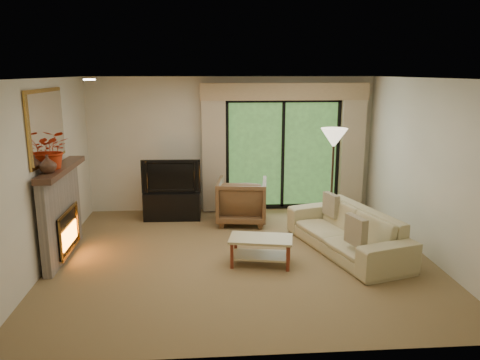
{
  "coord_description": "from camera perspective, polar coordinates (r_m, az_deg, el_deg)",
  "views": [
    {
      "loc": [
        -0.51,
        -6.51,
        2.69
      ],
      "look_at": [
        0.0,
        0.3,
        1.1
      ],
      "focal_mm": 35.0,
      "sensor_mm": 36.0,
      "label": 1
    }
  ],
  "objects": [
    {
      "name": "sofa",
      "position": [
        7.32,
        12.85,
        -6.05
      ],
      "size": [
        1.49,
        2.42,
        0.66
      ],
      "primitive_type": "imported",
      "rotation": [
        0.0,
        0.0,
        -1.28
      ],
      "color": "tan",
      "rests_on": "floor"
    },
    {
      "name": "curtain_right",
      "position": [
        9.42,
        13.49,
        3.64
      ],
      "size": [
        0.45,
        0.18,
        2.35
      ],
      "primitive_type": "cube",
      "color": "tan",
      "rests_on": "floor"
    },
    {
      "name": "pillow_far",
      "position": [
        7.83,
        11.02,
        -2.99
      ],
      "size": [
        0.2,
        0.39,
        0.37
      ],
      "primitive_type": "cube",
      "rotation": [
        0.0,
        0.0,
        0.29
      ],
      "color": "#4D3F27",
      "rests_on": "sofa"
    },
    {
      "name": "floor",
      "position": [
        7.06,
        0.18,
        -9.28
      ],
      "size": [
        5.5,
        5.5,
        0.0
      ],
      "primitive_type": "plane",
      "color": "olive",
      "rests_on": "ground"
    },
    {
      "name": "pillow_near",
      "position": [
        6.64,
        13.95,
        -6.03
      ],
      "size": [
        0.22,
        0.42,
        0.4
      ],
      "primitive_type": "cube",
      "rotation": [
        0.0,
        0.0,
        0.29
      ],
      "color": "#4D3F27",
      "rests_on": "sofa"
    },
    {
      "name": "coffee_table",
      "position": [
        6.73,
        2.55,
        -8.62
      ],
      "size": [
        0.96,
        0.65,
        0.4
      ],
      "primitive_type": null,
      "rotation": [
        0.0,
        0.0,
        -0.2
      ],
      "color": "tan",
      "rests_on": "floor"
    },
    {
      "name": "curtain_left",
      "position": [
        8.98,
        -3.2,
        3.53
      ],
      "size": [
        0.45,
        0.18,
        2.35
      ],
      "primitive_type": "cube",
      "color": "tan",
      "rests_on": "floor"
    },
    {
      "name": "wall_left",
      "position": [
        7.03,
        -22.78,
        0.66
      ],
      "size": [
        0.0,
        5.0,
        5.0
      ],
      "primitive_type": "plane",
      "rotation": [
        1.57,
        0.0,
        1.57
      ],
      "color": "beige",
      "rests_on": "ground"
    },
    {
      "name": "floor_lamp",
      "position": [
        8.38,
        11.17,
        0.29
      ],
      "size": [
        0.48,
        0.48,
        1.74
      ],
      "primitive_type": null,
      "rotation": [
        0.0,
        0.0,
        0.03
      ],
      "color": "#FAE4C2",
      "rests_on": "floor"
    },
    {
      "name": "media_console",
      "position": [
        8.83,
        -8.22,
        -3.02
      ],
      "size": [
        1.05,
        0.5,
        0.52
      ],
      "primitive_type": "cube",
      "rotation": [
        0.0,
        0.0,
        -0.03
      ],
      "color": "black",
      "rests_on": "floor"
    },
    {
      "name": "wall_right",
      "position": [
        7.41,
        21.91,
        1.34
      ],
      "size": [
        0.0,
        5.0,
        5.0
      ],
      "primitive_type": "plane",
      "rotation": [
        1.57,
        0.0,
        -1.57
      ],
      "color": "beige",
      "rests_on": "ground"
    },
    {
      "name": "tv",
      "position": [
        8.69,
        -8.34,
        0.59
      ],
      "size": [
        1.08,
        0.17,
        0.62
      ],
      "primitive_type": "imported",
      "rotation": [
        0.0,
        0.0,
        -0.03
      ],
      "color": "black",
      "rests_on": "media_console"
    },
    {
      "name": "cornice",
      "position": [
        9.01,
        5.48,
        10.69
      ],
      "size": [
        3.2,
        0.24,
        0.32
      ],
      "primitive_type": "cube",
      "color": "tan",
      "rests_on": "wall_back"
    },
    {
      "name": "wall_front",
      "position": [
        4.28,
        2.8,
        -5.88
      ],
      "size": [
        5.0,
        0.0,
        5.0
      ],
      "primitive_type": "plane",
      "rotation": [
        -1.57,
        0.0,
        0.0
      ],
      "color": "beige",
      "rests_on": "ground"
    },
    {
      "name": "branches",
      "position": [
        6.95,
        -21.87,
        3.45
      ],
      "size": [
        0.49,
        0.42,
        0.54
      ],
      "primitive_type": "imported",
      "rotation": [
        0.0,
        0.0,
        0.01
      ],
      "color": "#B02B0F",
      "rests_on": "fireplace"
    },
    {
      "name": "wall_back",
      "position": [
        9.13,
        -1.03,
        4.35
      ],
      "size": [
        5.0,
        0.0,
        5.0
      ],
      "primitive_type": "plane",
      "rotation": [
        1.57,
        0.0,
        0.0
      ],
      "color": "beige",
      "rests_on": "ground"
    },
    {
      "name": "armchair",
      "position": [
        8.46,
        0.25,
        -2.55
      ],
      "size": [
        0.98,
        1.0,
        0.82
      ],
      "primitive_type": "imported",
      "rotation": [
        0.0,
        0.0,
        3.01
      ],
      "color": "brown",
      "rests_on": "floor"
    },
    {
      "name": "vase",
      "position": [
        6.72,
        -22.42,
        1.82
      ],
      "size": [
        0.25,
        0.25,
        0.24
      ],
      "primitive_type": "imported",
      "rotation": [
        0.0,
        0.0,
        0.08
      ],
      "color": "#442B1F",
      "rests_on": "fireplace"
    },
    {
      "name": "mirror",
      "position": [
        7.1,
        -22.47,
        6.14
      ],
      "size": [
        0.07,
        1.45,
        1.02
      ],
      "primitive_type": null,
      "color": "#B38438",
      "rests_on": "wall_left"
    },
    {
      "name": "sliding_door",
      "position": [
        9.23,
        5.22,
        3.12
      ],
      "size": [
        2.26,
        0.1,
        2.16
      ],
      "primitive_type": null,
      "color": "black",
      "rests_on": "floor"
    },
    {
      "name": "fireplace",
      "position": [
        7.32,
        -20.98,
        -3.69
      ],
      "size": [
        0.24,
        1.7,
        1.37
      ],
      "primitive_type": null,
      "color": "slate",
      "rests_on": "floor"
    },
    {
      "name": "ceiling",
      "position": [
        6.53,
        0.2,
        12.31
      ],
      "size": [
        5.5,
        5.5,
        0.0
      ],
      "primitive_type": "plane",
      "rotation": [
        3.14,
        0.0,
        0.0
      ],
      "color": "silver",
      "rests_on": "ground"
    }
  ]
}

